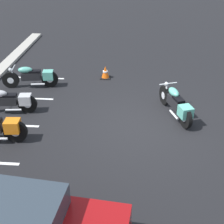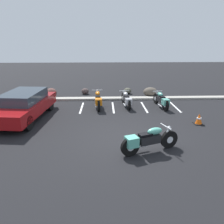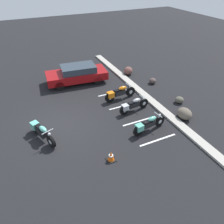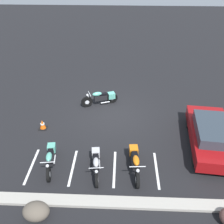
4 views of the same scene
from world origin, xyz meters
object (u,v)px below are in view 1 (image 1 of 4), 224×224
parked_bike_1 (8,101)px  traffic_cone (105,72)px  motorcycle_teal_featured (176,104)px  parked_bike_2 (33,76)px

parked_bike_1 → traffic_cone: (3.00, -2.81, -0.19)m
motorcycle_teal_featured → parked_bike_1: motorcycle_teal_featured is taller
parked_bike_1 → parked_bike_2: 1.96m
traffic_cone → motorcycle_teal_featured: bearing=-138.4°
motorcycle_teal_featured → traffic_cone: 3.77m
parked_bike_1 → traffic_cone: size_ratio=4.05×
motorcycle_teal_featured → traffic_cone: (2.81, 2.50, -0.22)m
motorcycle_teal_featured → traffic_cone: bearing=21.6°
parked_bike_2 → traffic_cone: parked_bike_2 is taller
motorcycle_teal_featured → parked_bike_2: size_ratio=1.01×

